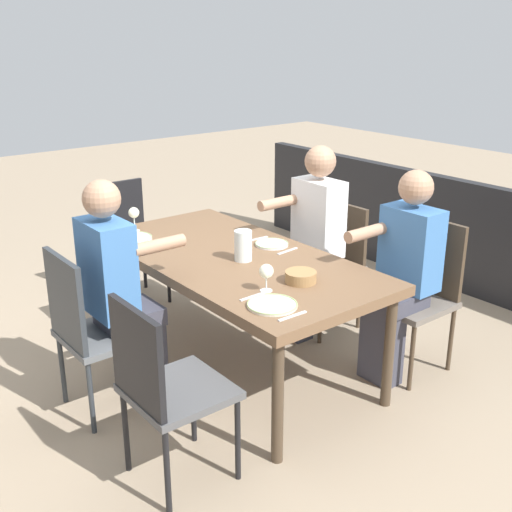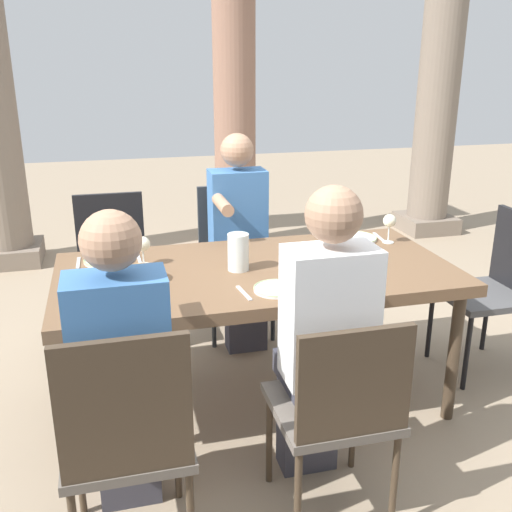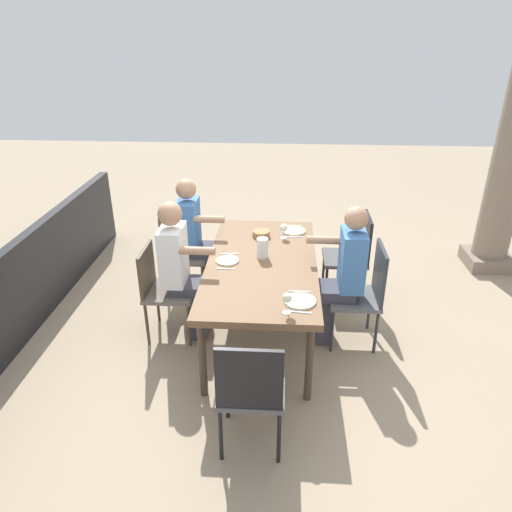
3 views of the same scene
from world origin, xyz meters
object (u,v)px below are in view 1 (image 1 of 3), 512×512
object	(u,v)px
wine_glass_0	(266,272)
bread_basket	(301,277)
chair_head_east	(127,234)
chair_mid_south	(331,257)
plate_1	(272,244)
plate_2	(133,238)
diner_woman_green	(311,236)
diner_man_white	(120,287)
chair_west_north	(163,383)
water_pitcher	(244,247)
chair_mid_north	(89,325)
dining_table	(234,265)
plate_0	(272,305)
diner_guest_third	(401,270)
wine_glass_2	(134,214)
chair_west_south	(420,287)

from	to	relation	value
wine_glass_0	bread_basket	size ratio (longest dim) A/B	0.87
wine_glass_0	chair_head_east	bearing A→B (deg)	-5.56
chair_mid_south	plate_1	xyz separation A→B (m)	(-0.07, 0.60, 0.24)
bread_basket	plate_2	bearing A→B (deg)	16.40
plate_1	diner_woman_green	bearing A→B (deg)	-80.07
chair_mid_south	chair_head_east	bearing A→B (deg)	34.56
diner_man_white	chair_mid_south	bearing A→B (deg)	-89.89
chair_head_east	chair_west_north	bearing A→B (deg)	156.40
chair_head_east	water_pitcher	xyz separation A→B (m)	(-1.48, -0.00, 0.29)
chair_mid_north	dining_table	bearing A→B (deg)	-95.12
plate_0	chair_mid_south	bearing A→B (deg)	-56.59
diner_man_white	diner_guest_third	distance (m)	1.62
chair_mid_north	chair_mid_south	size ratio (longest dim) A/B	1.07
diner_woman_green	bread_basket	world-z (taller)	diner_woman_green
chair_mid_south	chair_head_east	size ratio (longest dim) A/B	0.95
water_pitcher	plate_0	bearing A→B (deg)	154.53
plate_2	wine_glass_2	xyz separation A→B (m)	(0.16, -0.10, 0.11)
diner_guest_third	wine_glass_2	xyz separation A→B (m)	(1.50, 0.94, 0.18)
wine_glass_0	wine_glass_2	size ratio (longest dim) A/B	0.90
diner_guest_third	plate_1	size ratio (longest dim) A/B	6.09
chair_west_north	diner_guest_third	world-z (taller)	diner_guest_third
plate_0	wine_glass_2	size ratio (longest dim) A/B	1.53
diner_woman_green	water_pitcher	distance (m)	0.73
chair_mid_north	bread_basket	bearing A→B (deg)	-123.91
chair_west_south	diner_guest_third	bearing A→B (deg)	89.07
chair_west_south	diner_woman_green	xyz separation A→B (m)	(0.77, 0.20, 0.17)
plate_2	bread_basket	size ratio (longest dim) A/B	1.46
chair_west_north	diner_woman_green	distance (m)	1.80
chair_west_south	chair_head_east	bearing A→B (deg)	23.66
chair_mid_north	plate_0	bearing A→B (deg)	-141.57
water_pitcher	bread_basket	world-z (taller)	water_pitcher
chair_west_south	plate_1	xyz separation A→B (m)	(0.70, 0.60, 0.22)
diner_man_white	wine_glass_0	distance (m)	0.82
chair_west_south	plate_2	distance (m)	1.84
chair_west_north	chair_mid_south	distance (m)	1.96
chair_mid_south	chair_head_east	xyz separation A→B (m)	(1.31, 0.90, 0.02)
wine_glass_0	plate_1	bearing A→B (deg)	-41.96
diner_man_white	wine_glass_2	distance (m)	0.90
chair_west_south	water_pitcher	xyz separation A→B (m)	(0.59, 0.91, 0.29)
diner_guest_third	wine_glass_2	world-z (taller)	diner_guest_third
dining_table	plate_1	distance (m)	0.31
plate_1	diner_man_white	bearing A→B (deg)	86.38
chair_mid_north	bread_basket	size ratio (longest dim) A/B	5.53
chair_mid_north	wine_glass_0	bearing A→B (deg)	-130.44
dining_table	chair_west_south	bearing A→B (deg)	-126.98
chair_west_south	bread_basket	distance (m)	0.92
chair_mid_north	plate_0	xyz separation A→B (m)	(-0.78, -0.62, 0.22)
chair_west_north	plate_0	bearing A→B (deg)	-91.70
chair_west_north	bread_basket	xyz separation A→B (m)	(0.13, -0.94, 0.24)
plate_0	water_pitcher	bearing A→B (deg)	-25.47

